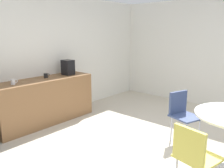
# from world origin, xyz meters

# --- Properties ---
(ground_plane) EXTENTS (6.00, 6.00, 0.00)m
(ground_plane) POSITION_xyz_m (0.00, 0.00, 0.00)
(ground_plane) COLOR beige
(wall_back) EXTENTS (6.00, 0.10, 2.60)m
(wall_back) POSITION_xyz_m (0.00, 3.00, 1.30)
(wall_back) COLOR white
(wall_back) RESTS_ON ground_plane
(counter_block) EXTENTS (2.05, 0.60, 0.90)m
(counter_block) POSITION_xyz_m (-0.33, 2.65, 0.45)
(counter_block) COLOR brown
(counter_block) RESTS_ON ground_plane
(chair_navy) EXTENTS (0.53, 0.53, 0.83)m
(chair_navy) POSITION_xyz_m (0.73, 0.21, 0.52)
(chair_navy) COLOR silver
(chair_navy) RESTS_ON ground_plane
(chair_yellow) EXTENTS (0.50, 0.50, 0.83)m
(chair_yellow) POSITION_xyz_m (-0.53, -0.50, 0.52)
(chair_yellow) COLOR silver
(chair_yellow) RESTS_ON ground_plane
(mug_white) EXTENTS (0.13, 0.08, 0.09)m
(mug_white) POSITION_xyz_m (-0.23, 2.70, 0.95)
(mug_white) COLOR black
(mug_white) RESTS_ON counter_block
(mug_green) EXTENTS (0.13, 0.08, 0.09)m
(mug_green) POSITION_xyz_m (-0.95, 2.61, 0.95)
(mug_green) COLOR white
(mug_green) RESTS_ON counter_block
(coffee_maker) EXTENTS (0.20, 0.24, 0.32)m
(coffee_maker) POSITION_xyz_m (0.30, 2.65, 1.06)
(coffee_maker) COLOR black
(coffee_maker) RESTS_ON counter_block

